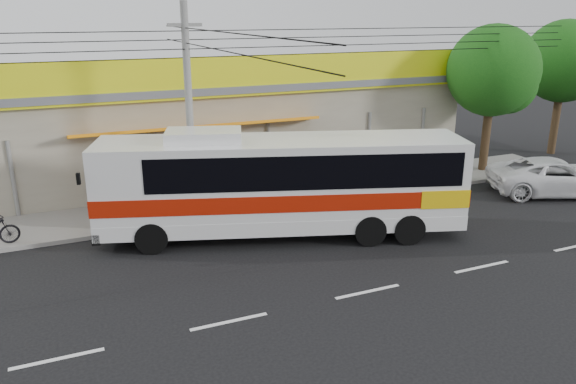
% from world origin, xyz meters
% --- Properties ---
extents(ground, '(120.00, 120.00, 0.00)m').
position_xyz_m(ground, '(0.00, 0.00, 0.00)').
color(ground, black).
rests_on(ground, ground).
extents(sidewalk, '(30.00, 3.20, 0.15)m').
position_xyz_m(sidewalk, '(0.00, 6.00, 0.07)').
color(sidewalk, gray).
rests_on(sidewalk, ground).
extents(lane_markings, '(50.00, 0.12, 0.01)m').
position_xyz_m(lane_markings, '(0.00, -2.50, 0.00)').
color(lane_markings, silver).
rests_on(lane_markings, ground).
extents(storefront_building, '(22.60, 9.20, 5.70)m').
position_xyz_m(storefront_building, '(-0.01, 11.54, 2.30)').
color(storefront_building, gray).
rests_on(storefront_building, ground).
extents(coach_bus, '(12.35, 6.20, 3.74)m').
position_xyz_m(coach_bus, '(-0.41, 2.19, 2.00)').
color(coach_bus, silver).
rests_on(coach_bus, ground).
extents(motorbike_red, '(2.12, 1.15, 1.06)m').
position_xyz_m(motorbike_red, '(-4.62, 4.70, 0.68)').
color(motorbike_red, maroon).
rests_on(motorbike_red, sidewalk).
extents(white_car, '(6.00, 4.42, 1.52)m').
position_xyz_m(white_car, '(11.81, 1.96, 0.76)').
color(white_car, silver).
rests_on(white_car, ground).
extents(utility_pole, '(34.00, 14.00, 7.74)m').
position_xyz_m(utility_pole, '(-3.03, 4.71, 6.38)').
color(utility_pole, slate).
rests_on(utility_pole, ground).
extents(tree_near, '(4.16, 4.16, 6.90)m').
position_xyz_m(tree_near, '(11.49, 5.74, 4.67)').
color(tree_near, '#312213').
rests_on(tree_near, ground).
extents(tree_far, '(4.25, 4.25, 7.05)m').
position_xyz_m(tree_far, '(17.60, 7.25, 4.77)').
color(tree_far, '#312213').
rests_on(tree_far, ground).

